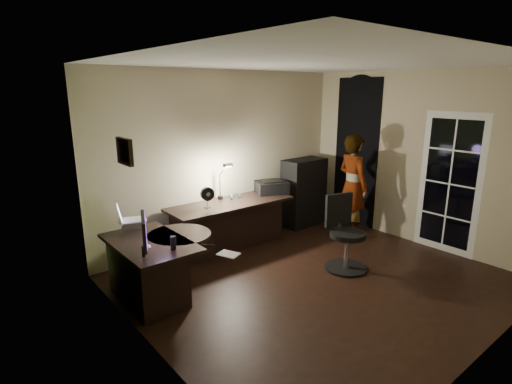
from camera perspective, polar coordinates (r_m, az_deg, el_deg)
floor at (r=5.37m, az=8.59°, el=-12.40°), size 4.50×4.00×0.01m
ceiling at (r=4.80m, az=9.86°, el=17.83°), size 4.50×4.00×0.01m
wall_back at (r=6.39m, az=-4.42°, el=4.92°), size 4.50×0.01×2.70m
wall_front at (r=3.93m, az=31.58°, el=-3.36°), size 4.50×0.01×2.70m
wall_left at (r=3.59m, az=-15.50°, el=-3.21°), size 0.01×4.00×2.70m
wall_right at (r=6.74m, az=22.06°, el=4.41°), size 0.01×4.00×2.70m
green_wall_overlay at (r=3.60m, az=-15.28°, el=-3.17°), size 0.00×4.00×2.70m
arched_doorway at (r=7.35m, az=14.10°, el=5.40°), size 0.01×0.90×2.60m
french_door at (r=6.54m, az=25.92°, el=1.04°), size 0.02×0.92×2.10m
framed_picture at (r=3.90m, az=-18.26°, el=5.52°), size 0.04×0.30×0.25m
desk_left at (r=4.91m, az=-14.69°, el=-10.71°), size 0.77×1.24×0.72m
desk_right at (r=6.18m, az=-3.57°, el=-4.79°), size 1.98×0.73×0.74m
cabinet at (r=7.23m, az=6.82°, el=-0.04°), size 0.82×0.42×1.21m
laptop_stand at (r=5.26m, az=-17.16°, el=-4.50°), size 0.33×0.30×0.11m
laptop at (r=5.21m, az=-17.31°, el=-2.65°), size 0.43×0.42×0.24m
monitor at (r=4.32m, az=-15.86°, el=-7.05°), size 0.28×0.50×0.33m
mouse at (r=4.62m, az=-15.22°, el=-7.52°), size 0.07×0.10×0.04m
phone at (r=4.96m, az=-8.98°, el=-5.82°), size 0.09×0.14×0.01m
pen at (r=4.57m, az=-6.83°, el=-7.52°), size 0.11×0.11×0.01m
speaker at (r=4.46m, az=-11.74°, el=-7.22°), size 0.08×0.08×0.17m
notepad at (r=4.31m, az=-3.95°, el=-8.84°), size 0.23×0.26×0.01m
desk_fan at (r=5.81m, az=-7.00°, el=-0.77°), size 0.22×0.14×0.31m
headphones at (r=6.29m, az=-2.99°, el=-0.53°), size 0.20×0.15×0.09m
printer at (r=6.59m, az=2.25°, el=0.76°), size 0.61×0.56×0.22m
desk_lamp at (r=6.17m, az=-5.19°, el=1.74°), size 0.21×0.31×0.63m
office_chair at (r=5.55m, az=12.99°, el=-5.88°), size 0.70×0.70×1.02m
person at (r=6.76m, az=13.64°, el=0.83°), size 0.53×0.69×1.72m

